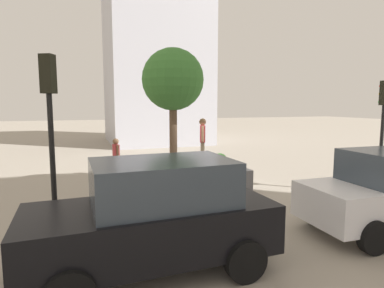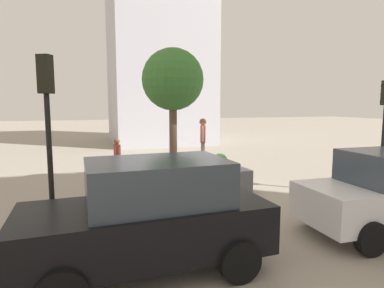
# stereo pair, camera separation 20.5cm
# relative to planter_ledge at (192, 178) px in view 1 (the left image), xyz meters

# --- Properties ---
(ground_plane) EXTENTS (120.00, 120.00, 0.00)m
(ground_plane) POSITION_rel_planter_ledge_xyz_m (-0.43, 0.25, -0.42)
(ground_plane) COLOR #9E9384
(planter_ledge) EXTENTS (3.82, 2.58, 0.85)m
(planter_ledge) POSITION_rel_planter_ledge_xyz_m (0.00, 0.00, 0.00)
(planter_ledge) COLOR slate
(planter_ledge) RESTS_ON ground
(plaza_tree) EXTENTS (2.22, 2.22, 4.38)m
(plaza_tree) POSITION_rel_planter_ledge_xyz_m (0.76, 0.10, 3.66)
(plaza_tree) COLOR brown
(plaza_tree) RESTS_ON planter_ledge
(boxwood_shrub) EXTENTS (0.56, 0.56, 0.56)m
(boxwood_shrub) POSITION_rel_planter_ledge_xyz_m (-0.96, 0.44, 0.70)
(boxwood_shrub) COLOR #3D7A33
(boxwood_shrub) RESTS_ON planter_ledge
(skateboard) EXTENTS (0.52, 0.82, 0.07)m
(skateboard) POSITION_rel_planter_ledge_xyz_m (-0.60, -0.45, 0.48)
(skateboard) COLOR black
(skateboard) RESTS_ON planter_ledge
(skateboarder) EXTENTS (0.35, 0.57, 1.77)m
(skateboarder) POSITION_rel_planter_ledge_xyz_m (-0.60, -0.45, 1.52)
(skateboarder) COLOR #847056
(skateboarder) RESTS_ON skateboard
(sedan_parked) EXTENTS (4.72, 2.28, 2.18)m
(sedan_parked) POSITION_rel_planter_ledge_xyz_m (2.72, 5.51, 0.68)
(sedan_parked) COLOR black
(sedan_parked) RESTS_ON ground
(traffic_light_corner) EXTENTS (0.36, 0.37, 4.32)m
(traffic_light_corner) POSITION_rel_planter_ledge_xyz_m (4.61, 3.49, 2.53)
(traffic_light_corner) COLOR black
(traffic_light_corner) RESTS_ON ground
(traffic_light_median) EXTENTS (0.30, 0.35, 4.05)m
(traffic_light_median) POSITION_rel_planter_ledge_xyz_m (-6.13, 2.87, 2.36)
(traffic_light_median) COLOR black
(traffic_light_median) RESTS_ON ground
(pedestrian_crossing) EXTENTS (0.27, 0.58, 1.73)m
(pedestrian_crossing) POSITION_rel_planter_ledge_xyz_m (2.47, -3.15, 0.58)
(pedestrian_crossing) COLOR black
(pedestrian_crossing) RESTS_ON ground
(plaza_lowrise_south) EXTENTS (7.85, 8.60, 14.25)m
(plaza_lowrise_south) POSITION_rel_planter_ledge_xyz_m (-2.40, -16.17, 6.70)
(plaza_lowrise_south) COLOR #B2B2BC
(plaza_lowrise_south) RESTS_ON ground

